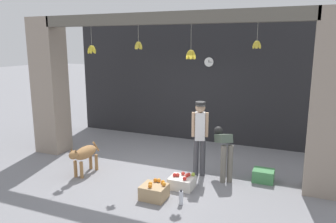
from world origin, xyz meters
TOP-DOWN VIEW (x-y plane):
  - ground_plane at (0.00, 0.00)m, footprint 60.00×60.00m
  - shop_back_wall at (0.00, 2.66)m, footprint 7.64×0.12m
  - shop_pillar_left at (-3.17, 0.30)m, footprint 0.70×0.60m
  - shop_pillar_right at (3.17, 0.30)m, footprint 0.70×0.60m
  - storefront_awning at (-0.01, 0.12)m, footprint 5.74×0.27m
  - dog at (-1.45, -0.70)m, footprint 0.29×0.94m
  - shopkeeper at (0.80, 0.18)m, footprint 0.33×0.29m
  - worker_stooping at (1.30, 0.23)m, footprint 0.53×0.71m
  - fruit_crate_oranges at (0.38, -1.14)m, footprint 0.45×0.40m
  - fruit_crate_apples at (0.68, -0.54)m, footprint 0.46×0.39m
  - produce_box_green at (2.09, 0.37)m, footprint 0.41×0.34m
  - water_bottle at (0.90, -1.16)m, footprint 0.07×0.07m
  - wall_clock at (0.28, 2.58)m, footprint 0.27×0.03m

SIDE VIEW (x-z plane):
  - ground_plane at x=0.00m, z-range 0.00..0.00m
  - fruit_crate_apples at x=0.68m, z-range -0.02..0.26m
  - produce_box_green at x=2.09m, z-range 0.00..0.25m
  - water_bottle at x=0.90m, z-range -0.01..0.26m
  - fruit_crate_oranges at x=0.38m, z-range -0.03..0.29m
  - dog at x=-1.45m, z-range 0.11..0.77m
  - worker_stooping at x=1.30m, z-range 0.16..1.15m
  - shopkeeper at x=0.80m, z-range 0.13..1.70m
  - shop_back_wall at x=0.00m, z-range 0.00..3.34m
  - shop_pillar_left at x=-3.17m, z-range 0.00..3.34m
  - shop_pillar_right at x=3.17m, z-range 0.00..3.34m
  - wall_clock at x=0.28m, z-range 2.10..2.37m
  - storefront_awning at x=-0.01m, z-range 2.72..3.66m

